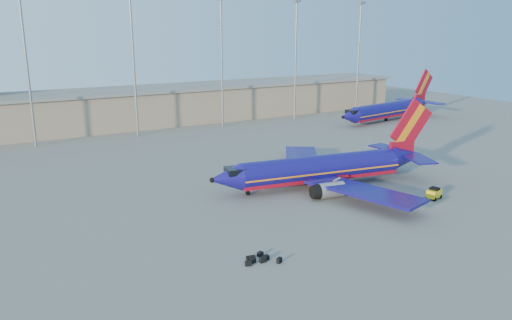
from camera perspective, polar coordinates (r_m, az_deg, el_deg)
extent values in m
plane|color=slate|center=(69.58, 2.05, -3.56)|extent=(220.00, 220.00, 0.00)
cube|color=gray|center=(123.81, -8.41, 6.31)|extent=(120.00, 15.00, 8.00)
cube|color=slate|center=(123.28, -8.49, 8.24)|extent=(122.00, 16.00, 0.60)
cylinder|color=gray|center=(102.65, -24.63, 9.05)|extent=(0.44, 0.44, 28.00)
cylinder|color=gray|center=(106.54, -13.76, 10.11)|extent=(0.44, 0.44, 28.00)
cylinder|color=gray|center=(113.85, -3.93, 10.77)|extent=(0.44, 0.44, 28.00)
cylinder|color=gray|center=(123.99, 4.54, 11.08)|extent=(0.44, 0.44, 28.00)
cube|color=gray|center=(123.91, 4.68, 17.69)|extent=(1.60, 1.60, 0.70)
cylinder|color=gray|center=(136.33, 11.61, 11.16)|extent=(0.44, 0.44, 28.00)
cube|color=gray|center=(136.26, 11.94, 17.17)|extent=(1.60, 1.60, 0.70)
cylinder|color=navy|center=(71.46, 7.36, -0.92)|extent=(24.30, 7.32, 3.70)
cube|color=#A20D1E|center=(71.72, 7.33, -1.65)|extent=(24.20, 6.63, 1.30)
cube|color=orange|center=(71.53, 7.35, -1.11)|extent=(24.31, 7.36, 0.22)
cone|color=navy|center=(66.06, -3.46, -2.13)|extent=(4.72, 4.30, 3.70)
cube|color=black|center=(66.18, -2.41, -1.23)|extent=(2.77, 2.94, 0.80)
cone|color=navy|center=(79.27, 16.69, 0.40)|extent=(5.71, 4.45, 3.70)
cube|color=#A20D1E|center=(78.47, 16.29, 1.30)|extent=(4.24, 1.19, 2.20)
cube|color=#A20D1E|center=(78.63, 17.29, 3.87)|extent=(7.31, 1.44, 7.99)
cube|color=orange|center=(78.50, 17.18, 3.86)|extent=(4.89, 1.16, 6.26)
cube|color=navy|center=(81.52, 15.04, 1.30)|extent=(3.36, 6.56, 0.22)
cube|color=navy|center=(76.33, 18.03, 0.18)|extent=(5.08, 7.05, 0.22)
cube|color=navy|center=(79.89, 5.27, 0.15)|extent=(12.61, 15.75, 0.35)
cube|color=navy|center=(65.28, 12.19, -3.48)|extent=(8.90, 16.28, 0.35)
cube|color=#A20D1E|center=(72.07, 7.67, -1.91)|extent=(6.53, 4.77, 1.00)
cylinder|color=gray|center=(75.79, 4.64, -1.15)|extent=(3.88, 2.63, 2.10)
cylinder|color=gray|center=(67.01, 8.54, -3.41)|extent=(3.88, 2.63, 2.10)
cylinder|color=gray|center=(67.67, -0.93, -3.60)|extent=(0.27, 0.27, 1.10)
cylinder|color=black|center=(67.75, -0.93, -3.78)|extent=(0.67, 0.35, 0.64)
cylinder|color=black|center=(74.98, 7.36, -1.98)|extent=(0.91, 0.67, 0.84)
cylinder|color=black|center=(70.68, 9.38, -3.11)|extent=(0.91, 0.67, 0.84)
cylinder|color=navy|center=(126.19, 14.71, 5.54)|extent=(24.29, 7.48, 3.70)
cube|color=#A20D1E|center=(126.33, 14.68, 5.12)|extent=(24.18, 6.79, 1.30)
cube|color=orange|center=(126.22, 14.70, 5.43)|extent=(24.30, 7.52, 0.22)
cone|color=navy|center=(115.20, 10.53, 4.94)|extent=(4.74, 4.32, 3.70)
cube|color=black|center=(116.03, 10.97, 5.46)|extent=(2.78, 2.95, 0.80)
cone|color=navy|center=(138.11, 18.33, 6.19)|extent=(5.73, 4.48, 3.70)
cube|color=#A20D1E|center=(137.27, 18.19, 6.72)|extent=(4.24, 1.21, 2.20)
cube|color=#A20D1E|center=(138.04, 18.63, 8.20)|extent=(7.30, 1.49, 7.98)
cube|color=orange|center=(137.87, 18.59, 8.19)|extent=(4.89, 1.19, 6.26)
cube|color=navy|center=(139.54, 17.08, 6.60)|extent=(5.11, 7.05, 0.22)
cube|color=navy|center=(135.93, 19.46, 6.20)|extent=(3.31, 6.54, 0.22)
cylinder|color=black|center=(126.55, 14.64, 4.54)|extent=(0.80, 0.80, 0.90)
cube|color=yellow|center=(70.26, 19.70, -3.61)|extent=(2.39, 1.73, 1.02)
cube|color=black|center=(70.08, 19.74, -3.13)|extent=(1.27, 1.34, 0.36)
cylinder|color=black|center=(69.93, 18.95, -4.06)|extent=(0.56, 0.31, 0.53)
cylinder|color=black|center=(69.48, 19.78, -4.26)|extent=(0.56, 0.31, 0.53)
cylinder|color=black|center=(71.34, 19.55, -3.74)|extent=(0.56, 0.31, 0.53)
cylinder|color=black|center=(70.90, 20.36, -3.93)|extent=(0.56, 0.31, 0.53)
cube|color=black|center=(48.51, -0.88, -11.74)|extent=(0.69, 0.54, 0.44)
cube|color=black|center=(49.59, 1.16, -11.09)|extent=(0.59, 0.46, 0.49)
cube|color=black|center=(49.05, 2.68, -11.38)|extent=(0.65, 0.54, 0.54)
cube|color=black|center=(49.70, -0.81, -11.12)|extent=(0.61, 0.45, 0.35)
cube|color=black|center=(48.96, -0.35, -11.47)|extent=(0.68, 0.49, 0.46)
cube|color=black|center=(49.13, 0.78, -11.33)|extent=(0.65, 0.44, 0.52)
cube|color=black|center=(49.45, -0.38, -11.14)|extent=(0.55, 0.39, 0.53)
cube|color=black|center=(50.36, 0.48, -10.70)|extent=(0.68, 0.60, 0.44)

